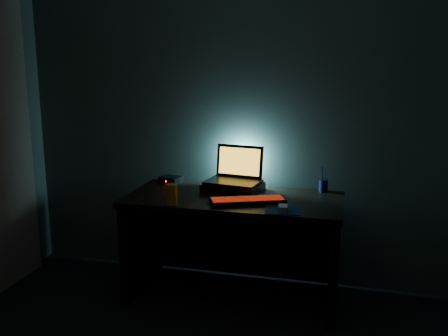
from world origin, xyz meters
name	(u,v)px	position (x,y,z in m)	size (l,w,h in m)	color
room	(134,180)	(0.00, 0.00, 1.25)	(3.50, 4.00, 2.50)	black
desk	(235,229)	(0.00, 1.67, 0.49)	(1.50, 0.70, 0.75)	black
riser	(233,187)	(-0.04, 1.77, 0.78)	(0.40, 0.30, 0.06)	black
laptop	(236,174)	(-0.03, 1.82, 0.87)	(0.41, 0.33, 0.26)	black
keyboard	(248,200)	(0.12, 1.50, 0.77)	(0.52, 0.34, 0.03)	black
mousepad	(283,210)	(0.38, 1.38, 0.75)	(0.22, 0.20, 0.00)	navy
mouse	(283,208)	(0.38, 1.38, 0.77)	(0.06, 0.09, 0.03)	#A09EA4
pen_cup	(323,186)	(0.60, 1.92, 0.80)	(0.06, 0.06, 0.09)	black
juice_glass	(171,194)	(-0.36, 1.34, 0.82)	(0.08, 0.08, 0.14)	orange
router	(171,180)	(-0.57, 1.89, 0.78)	(0.18, 0.16, 0.05)	black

